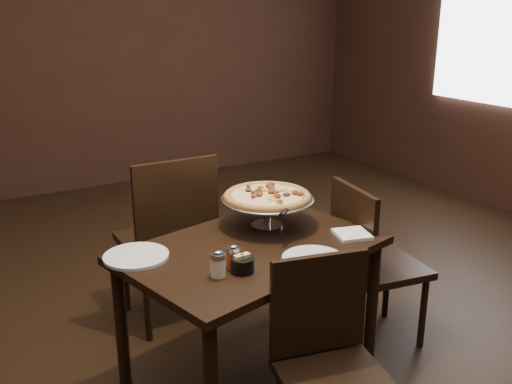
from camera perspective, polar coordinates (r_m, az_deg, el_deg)
room at (r=2.36m, az=2.57°, el=10.99°), size 6.04×7.04×2.84m
dining_table at (r=2.56m, az=-0.42°, el=-7.25°), size 1.24×0.97×0.69m
pizza_stand at (r=2.69m, az=1.12°, el=-0.46°), size 0.44×0.44×0.18m
parmesan_shaker at (r=2.23m, az=-3.82°, el=-7.19°), size 0.06×0.06×0.11m
pepper_flake_shaker at (r=2.30m, az=-2.27°, el=-6.49°), size 0.06×0.06×0.10m
packet_caddy at (r=2.27m, az=-1.37°, el=-7.22°), size 0.09×0.09×0.07m
napkin_stack at (r=2.66m, az=9.58°, el=-4.19°), size 0.18×0.18×0.02m
plate_left at (r=2.45m, az=-11.89°, el=-6.29°), size 0.27×0.27×0.01m
plate_near at (r=2.39m, az=5.78°, el=-6.66°), size 0.26×0.26×0.01m
serving_spatula at (r=2.51m, az=2.97°, el=-1.97°), size 0.17×0.17×0.03m
chair_far at (r=3.09m, az=-8.64°, el=-4.22°), size 0.45×0.45×0.97m
chair_near at (r=2.21m, az=7.31°, el=-16.24°), size 0.46×0.46×0.82m
chair_side at (r=2.98m, az=11.35°, el=-6.51°), size 0.46×0.46×0.86m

